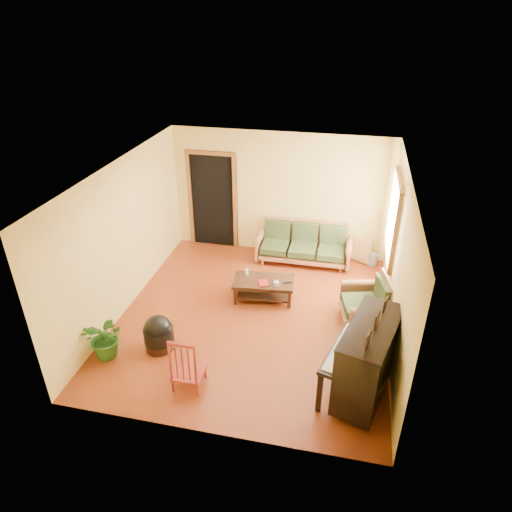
% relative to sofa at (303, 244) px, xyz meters
% --- Properties ---
extents(floor, '(5.00, 5.00, 0.00)m').
position_rel_sofa_xyz_m(floor, '(-0.59, -2.10, -0.41)').
color(floor, '#5F200C').
rests_on(floor, ground).
extents(doorway, '(1.08, 0.16, 2.05)m').
position_rel_sofa_xyz_m(doorway, '(-2.04, 0.38, 0.61)').
color(doorway, black).
rests_on(doorway, floor).
extents(window, '(0.12, 1.36, 1.46)m').
position_rel_sofa_xyz_m(window, '(1.62, -0.80, 1.09)').
color(window, white).
rests_on(window, right_wall).
extents(sofa, '(1.93, 0.81, 0.83)m').
position_rel_sofa_xyz_m(sofa, '(0.00, 0.00, 0.00)').
color(sofa, '#9D5F39').
rests_on(sofa, floor).
extents(coffee_table, '(1.14, 0.70, 0.39)m').
position_rel_sofa_xyz_m(coffee_table, '(-0.53, -1.51, -0.22)').
color(coffee_table, black).
rests_on(coffee_table, floor).
extents(armchair, '(0.99, 1.02, 0.86)m').
position_rel_sofa_xyz_m(armchair, '(1.25, -1.82, 0.01)').
color(armchair, '#9D5F39').
rests_on(armchair, floor).
extents(piano, '(1.11, 1.49, 1.18)m').
position_rel_sofa_xyz_m(piano, '(1.28, -3.50, 0.18)').
color(piano, black).
rests_on(piano, floor).
extents(footstool, '(0.48, 0.48, 0.44)m').
position_rel_sofa_xyz_m(footstool, '(-1.85, -3.20, -0.19)').
color(footstool, black).
rests_on(footstool, floor).
extents(red_chair, '(0.42, 0.45, 0.88)m').
position_rel_sofa_xyz_m(red_chair, '(-1.12, -3.85, 0.03)').
color(red_chair, maroon).
rests_on(red_chair, floor).
extents(leaning_frame, '(0.41, 0.25, 0.54)m').
position_rel_sofa_xyz_m(leaning_frame, '(1.18, 0.25, -0.14)').
color(leaning_frame, '#BD913F').
rests_on(leaning_frame, floor).
extents(ceramic_crock, '(0.26, 0.26, 0.25)m').
position_rel_sofa_xyz_m(ceramic_crock, '(1.43, 0.18, -0.29)').
color(ceramic_crock, '#304A92').
rests_on(ceramic_crock, floor).
extents(potted_plant, '(0.71, 0.65, 0.70)m').
position_rel_sofa_xyz_m(potted_plant, '(-2.54, -3.55, -0.06)').
color(potted_plant, '#235518').
rests_on(potted_plant, floor).
extents(book, '(0.23, 0.26, 0.02)m').
position_rel_sofa_xyz_m(book, '(-0.59, -1.64, -0.01)').
color(book, '#A61617').
rests_on(book, coffee_table).
extents(candle, '(0.08, 0.08, 0.11)m').
position_rel_sofa_xyz_m(candle, '(-0.88, -1.38, 0.04)').
color(candle, white).
rests_on(candle, coffee_table).
extents(glass_jar, '(0.10, 0.10, 0.07)m').
position_rel_sofa_xyz_m(glass_jar, '(-0.28, -1.62, 0.01)').
color(glass_jar, silver).
rests_on(glass_jar, coffee_table).
extents(remote, '(0.16, 0.09, 0.02)m').
position_rel_sofa_xyz_m(remote, '(-0.10, -1.50, -0.01)').
color(remote, black).
rests_on(remote, coffee_table).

